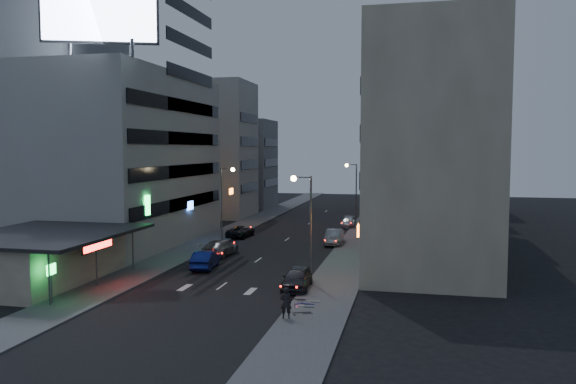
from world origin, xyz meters
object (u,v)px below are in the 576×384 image
(parked_car_right_far, at_px, (348,222))
(scooter_black_a, at_px, (311,303))
(scooter_silver_a, at_px, (314,298))
(scooter_silver_b, at_px, (320,294))
(road_car_silver, at_px, (220,248))
(scooter_blue, at_px, (315,296))
(scooter_black_b, at_px, (306,292))
(parked_car_right_mid, at_px, (334,237))
(parked_car_right_near, at_px, (297,278))
(road_car_blue, at_px, (205,260))
(person, at_px, (286,303))
(parked_car_left, at_px, (241,231))

(parked_car_right_far, relative_size, scooter_black_a, 2.53)
(scooter_silver_a, height_order, scooter_silver_b, scooter_silver_a)
(road_car_silver, distance_m, scooter_blue, 18.85)
(scooter_black_b, bearing_deg, scooter_blue, -149.69)
(parked_car_right_mid, bearing_deg, parked_car_right_far, 88.78)
(scooter_blue, bearing_deg, parked_car_right_near, 33.48)
(road_car_blue, bearing_deg, road_car_silver, -89.95)
(parked_car_right_near, distance_m, parked_car_right_far, 32.90)
(road_car_blue, distance_m, scooter_black_a, 15.53)
(parked_car_right_near, height_order, scooter_blue, parked_car_right_near)
(scooter_blue, height_order, scooter_black_b, scooter_blue)
(scooter_blue, relative_size, scooter_silver_b, 1.07)
(scooter_blue, xyz_separation_m, scooter_silver_b, (0.21, 0.79, -0.04))
(parked_car_right_near, xyz_separation_m, scooter_black_a, (2.05, -5.74, -0.15))
(parked_car_right_mid, bearing_deg, person, -89.39)
(parked_car_left, relative_size, scooter_silver_b, 2.91)
(parked_car_left, relative_size, scooter_silver_a, 2.72)
(person, bearing_deg, scooter_black_b, -109.45)
(person, xyz_separation_m, scooter_black_b, (0.38, 4.45, -0.43))
(parked_car_left, bearing_deg, scooter_silver_b, 122.10)
(person, distance_m, scooter_silver_b, 4.41)
(road_car_silver, relative_size, person, 2.81)
(road_car_silver, bearing_deg, scooter_black_b, 132.37)
(parked_car_right_far, relative_size, person, 2.36)
(parked_car_right_mid, height_order, parked_car_left, parked_car_right_mid)
(scooter_black_a, xyz_separation_m, scooter_blue, (-0.02, 1.69, -0.01))
(person, xyz_separation_m, scooter_silver_a, (1.18, 2.97, -0.41))
(road_car_blue, xyz_separation_m, scooter_blue, (11.03, -9.21, -0.12))
(parked_car_right_near, height_order, scooter_black_a, parked_car_right_near)
(scooter_silver_a, xyz_separation_m, scooter_blue, (-0.00, 0.40, 0.00))
(road_car_blue, relative_size, scooter_silver_b, 2.89)
(parked_car_left, xyz_separation_m, road_car_blue, (2.20, -16.98, 0.11))
(parked_car_right_far, height_order, road_car_silver, road_car_silver)
(parked_car_left, relative_size, road_car_blue, 1.01)
(road_car_silver, relative_size, scooter_silver_b, 3.28)
(parked_car_right_near, relative_size, scooter_black_a, 2.69)
(road_car_blue, height_order, road_car_silver, road_car_silver)
(person, xyz_separation_m, scooter_blue, (1.18, 3.37, -0.41))
(parked_car_right_far, distance_m, scooter_silver_b, 36.22)
(person, height_order, scooter_silver_a, person)
(parked_car_right_far, distance_m, person, 40.33)
(parked_car_right_mid, relative_size, scooter_black_b, 2.85)
(scooter_silver_b, bearing_deg, scooter_blue, 167.75)
(parked_car_right_mid, bearing_deg, parked_car_left, 164.93)
(parked_car_right_mid, height_order, scooter_silver_b, parked_car_right_mid)
(road_car_silver, distance_m, person, 20.97)
(parked_car_right_far, distance_m, road_car_blue, 29.16)
(parked_car_right_near, relative_size, parked_car_right_mid, 0.99)
(scooter_silver_b, bearing_deg, scooter_silver_a, 172.63)
(scooter_black_b, bearing_deg, scooter_silver_a, -157.71)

